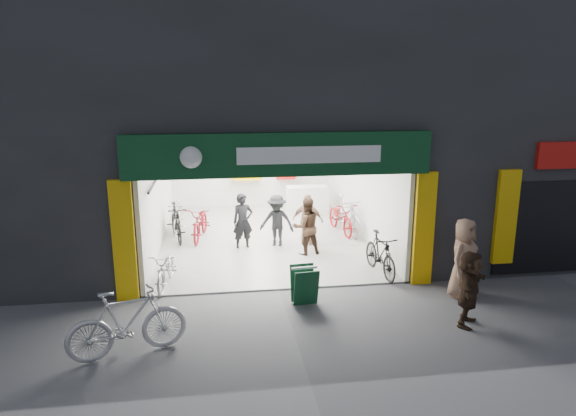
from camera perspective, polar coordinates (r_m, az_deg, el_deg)
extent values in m
plane|color=#56565B|center=(11.54, -0.91, -9.14)|extent=(60.00, 60.00, 0.00)
cube|color=#232326|center=(15.76, 0.36, 18.40)|extent=(16.00, 10.00, 4.50)
cube|color=#232326|center=(16.32, -22.90, 3.05)|extent=(5.00, 10.00, 3.50)
cube|color=#232326|center=(17.40, 16.89, 4.16)|extent=(6.00, 10.00, 3.50)
cube|color=#9E9E99|center=(15.27, -2.83, -3.23)|extent=(6.00, 8.00, 0.04)
cube|color=silver|center=(18.91, -4.08, 5.00)|extent=(6.00, 0.20, 3.20)
cube|color=silver|center=(14.91, -14.27, 2.20)|extent=(0.10, 8.00, 3.20)
cube|color=silver|center=(15.43, 8.08, 2.88)|extent=(0.10, 8.00, 3.20)
cube|color=white|center=(14.65, -2.98, 8.93)|extent=(6.00, 8.00, 0.10)
cube|color=black|center=(10.78, -1.05, 7.70)|extent=(6.00, 0.30, 0.30)
cube|color=#0C351D|center=(10.60, -0.89, 5.96)|extent=(6.40, 0.25, 0.90)
cube|color=white|center=(10.56, 2.46, 5.91)|extent=(3.00, 0.02, 0.35)
cube|color=#EDAC0C|center=(11.12, -17.78, -3.59)|extent=(0.45, 0.12, 2.60)
cube|color=#EDAC0C|center=(11.88, 14.86, -2.28)|extent=(0.45, 0.12, 2.60)
cube|color=#EDAC0C|center=(12.71, 23.04, -0.95)|extent=(0.50, 0.12, 2.20)
cube|color=black|center=(13.53, 27.56, -1.90)|extent=(3.00, 0.06, 2.20)
cylinder|color=black|center=(14.22, -14.11, 3.70)|extent=(0.06, 5.00, 0.06)
cube|color=silver|center=(17.78, 2.16, 0.85)|extent=(1.40, 0.60, 1.00)
cube|color=white|center=(11.88, -1.71, 7.45)|extent=(1.30, 0.35, 0.04)
cube|color=white|center=(13.66, -2.59, 8.28)|extent=(1.30, 0.35, 0.04)
cube|color=white|center=(15.45, -3.26, 8.93)|extent=(1.30, 0.35, 0.04)
cube|color=white|center=(17.24, -3.80, 9.43)|extent=(1.30, 0.35, 0.04)
imported|color=#A7A7AC|center=(11.92, -13.39, -6.56)|extent=(0.75, 1.68, 0.85)
imported|color=black|center=(15.18, -12.32, -1.61)|extent=(0.86, 1.86, 1.08)
imported|color=maroon|center=(15.17, -9.67, -1.61)|extent=(0.96, 2.01, 1.01)
imported|color=#BCBCC1|center=(15.96, -12.13, -0.99)|extent=(0.59, 1.69, 1.00)
imported|color=black|center=(12.43, 10.21, -5.08)|extent=(0.64, 1.76, 1.04)
imported|color=#9A0E10|center=(15.68, 5.89, -1.02)|extent=(0.87, 1.95, 0.99)
imported|color=#A9A9AD|center=(15.49, 6.40, -0.87)|extent=(0.94, 2.03, 1.18)
imported|color=#BCBCC2|center=(9.18, -17.45, -12.05)|extent=(2.06, 1.10, 1.19)
imported|color=black|center=(14.09, -5.04, -1.52)|extent=(0.64, 0.49, 1.56)
imported|color=#3E281C|center=(13.55, 2.04, -2.10)|extent=(0.85, 0.72, 1.56)
imported|color=black|center=(14.20, -1.25, -1.49)|extent=(1.10, 0.87, 1.49)
imported|color=#967057|center=(14.31, 2.19, -1.38)|extent=(0.95, 0.68, 1.49)
imported|color=#9A7259|center=(11.56, 18.89, -5.28)|extent=(1.00, 0.97, 1.73)
imported|color=#352418|center=(10.32, 19.48, -8.43)|extent=(1.14, 1.36, 1.47)
cube|color=#0F3D21|center=(10.57, 2.06, -8.92)|extent=(0.53, 0.23, 0.78)
cube|color=#0F3D21|center=(10.87, 1.60, -8.25)|extent=(0.53, 0.23, 0.78)
cube|color=white|center=(10.58, 1.84, -6.67)|extent=(0.54, 0.09, 0.05)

